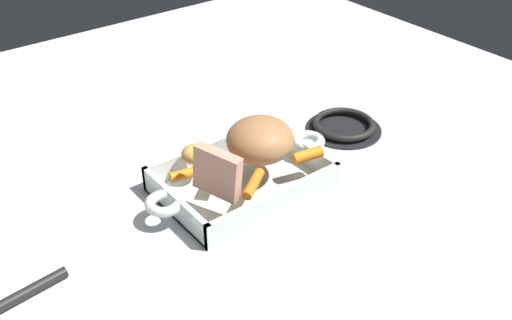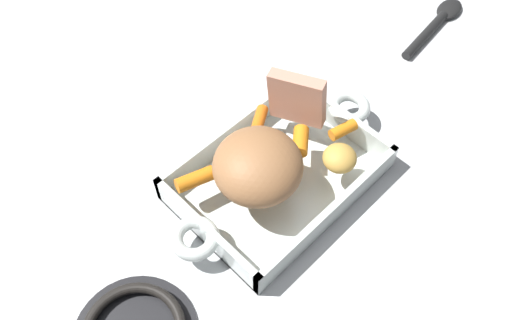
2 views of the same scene
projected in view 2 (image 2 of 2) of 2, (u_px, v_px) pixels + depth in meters
ground_plane at (277, 182)px, 0.79m from camera, size 1.79×1.79×0.00m
roasting_dish at (278, 176)px, 0.78m from camera, size 0.39×0.21×0.05m
pork_roast at (259, 167)px, 0.70m from camera, size 0.16×0.16×0.08m
roast_slice_outer at (297, 99)px, 0.77m from camera, size 0.05×0.09×0.09m
baby_carrot_center_right at (299, 140)px, 0.76m from camera, size 0.05×0.05×0.02m
baby_carrot_southwest at (343, 130)px, 0.78m from camera, size 0.04×0.03×0.02m
baby_carrot_southeast at (195, 179)px, 0.73m from camera, size 0.06×0.04×0.03m
baby_carrot_center_left at (258, 124)px, 0.78m from camera, size 0.07×0.05×0.02m
potato_near_roast at (340, 158)px, 0.74m from camera, size 0.07×0.07×0.03m
serving_spoon at (437, 22)px, 0.98m from camera, size 0.20×0.05×0.02m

